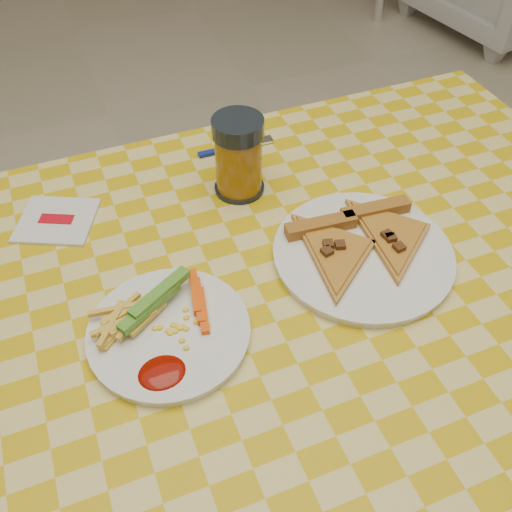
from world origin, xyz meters
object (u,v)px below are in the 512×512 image
object	(u,v)px
drink_glass	(239,157)
plate_right	(363,255)
plate_left	(169,333)
table	(265,334)

from	to	relation	value
drink_glass	plate_right	bearing A→B (deg)	-62.35
plate_right	drink_glass	size ratio (longest dim) A/B	1.93
plate_left	drink_glass	bearing A→B (deg)	52.39
plate_left	plate_right	world-z (taller)	same
table	plate_right	size ratio (longest dim) A/B	4.89
drink_glass	table	bearing A→B (deg)	-102.03
table	drink_glass	distance (m)	0.29
plate_right	drink_glass	distance (m)	0.25
plate_right	drink_glass	xyz separation A→B (m)	(-0.11, 0.22, 0.06)
plate_right	plate_left	bearing A→B (deg)	-174.20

